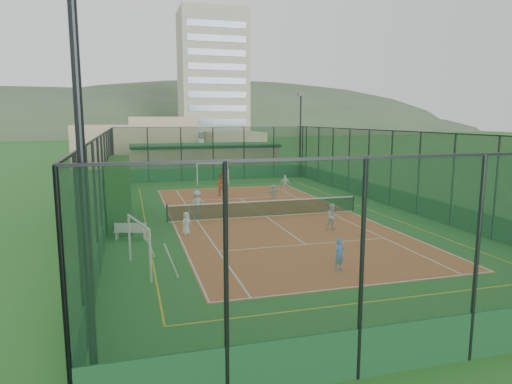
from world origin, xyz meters
TOP-DOWN VIEW (x-y plane):
  - ground at (0.00, 0.00)m, footprint 300.00×300.00m
  - court_slab at (0.00, 0.00)m, footprint 11.17×23.97m
  - tennis_net at (0.00, 0.00)m, footprint 11.67×0.12m
  - perimeter_fence at (0.00, 0.00)m, footprint 18.12×34.12m
  - floodlight_sw at (-8.60, -16.60)m, footprint 0.60×0.26m
  - floodlight_ne at (8.60, 16.60)m, footprint 0.60×0.26m
  - clubhouse at (0.00, 22.00)m, footprint 15.20×7.20m
  - apartment_tower at (12.00, 82.00)m, footprint 15.00×12.00m
  - distant_hills at (0.00, 150.00)m, footprint 200.00×60.00m
  - hedge_left at (-8.30, 1.34)m, footprint 1.18×7.87m
  - white_bench at (-7.80, -3.24)m, footprint 1.62×0.86m
  - futsal_goal_near at (-7.51, -8.08)m, footprint 3.10×1.56m
  - futsal_goal_far at (-0.53, 14.66)m, footprint 2.90×1.14m
  - child_near_left at (-5.08, -3.05)m, footprint 0.68×0.62m
  - child_near_mid at (-0.12, -10.13)m, footprint 0.53×0.43m
  - child_near_right at (2.38, -4.19)m, footprint 0.74×0.60m
  - child_far_left at (-3.92, 1.20)m, footprint 1.11×0.77m
  - child_far_right at (4.09, 8.14)m, footprint 0.86×0.71m
  - child_far_back at (2.06, 4.86)m, footprint 1.14×0.71m
  - coach at (-1.13, 7.96)m, footprint 0.96×0.81m
  - tennis_balls at (-0.83, 1.30)m, footprint 5.49×1.43m

SIDE VIEW (x-z plane):
  - ground at x=0.00m, z-range 0.00..0.00m
  - distant_hills at x=0.00m, z-range -12.00..12.00m
  - court_slab at x=0.00m, z-range 0.00..0.01m
  - tennis_balls at x=-0.83m, z-range 0.01..0.08m
  - white_bench at x=-7.80m, z-range 0.00..0.88m
  - tennis_net at x=0.00m, z-range 0.00..1.06m
  - child_near_left at x=-5.08m, z-range 0.01..1.18m
  - child_far_back at x=2.06m, z-range 0.01..1.18m
  - child_near_mid at x=-0.12m, z-range 0.01..1.28m
  - child_far_right at x=4.09m, z-range 0.01..1.38m
  - child_near_right at x=2.38m, z-range 0.01..1.41m
  - child_far_left at x=-3.92m, z-range 0.01..1.58m
  - coach at x=-1.13m, z-range 0.01..1.77m
  - futsal_goal_far at x=-0.53m, z-range 0.00..1.82m
  - futsal_goal_near at x=-7.51m, z-range 0.00..1.92m
  - clubhouse at x=0.00m, z-range 0.00..3.15m
  - hedge_left at x=-8.30m, z-range 0.00..3.44m
  - perimeter_fence at x=0.00m, z-range 0.00..5.00m
  - floodlight_sw at x=-8.60m, z-range 0.00..8.25m
  - floodlight_ne at x=8.60m, z-range 0.00..8.25m
  - apartment_tower at x=12.00m, z-range 0.00..30.00m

